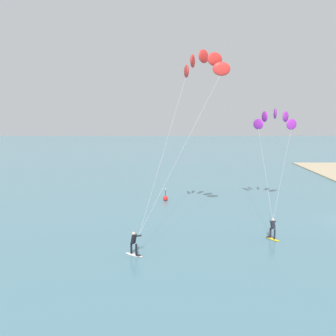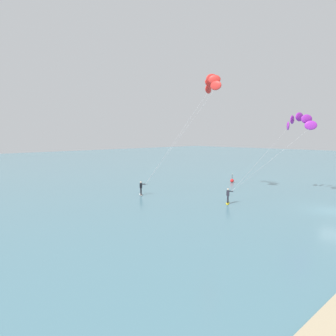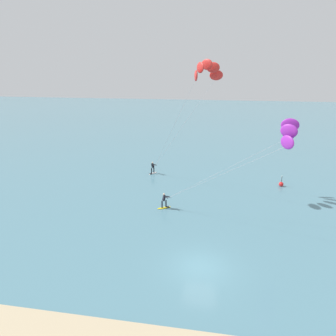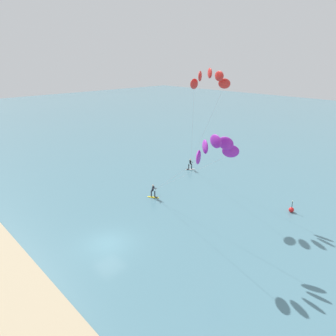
# 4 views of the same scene
# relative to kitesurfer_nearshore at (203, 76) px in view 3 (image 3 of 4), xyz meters

# --- Properties ---
(ground_plane) EXTENTS (240.00, 240.00, 0.00)m
(ground_plane) POSITION_rel_kitesurfer_nearshore_xyz_m (1.07, -14.82, -13.11)
(ground_plane) COLOR slate
(kitesurfer_nearshore) EXTENTS (9.45, 8.09, 14.86)m
(kitesurfer_nearshore) POSITION_rel_kitesurfer_nearshore_xyz_m (0.00, 0.00, 0.00)
(kitesurfer_nearshore) COLOR white
(kitesurfer_nearshore) RESTS_ON ground
(kitesurfer_mid_water) EXTENTS (12.74, 5.55, 10.15)m
(kitesurfer_mid_water) POSITION_rel_kitesurfer_nearshore_xyz_m (7.03, -8.07, -4.48)
(kitesurfer_mid_water) COLOR yellow
(kitesurfer_mid_water) RESTS_ON ground
(marker_buoy) EXTENTS (0.56, 0.56, 1.38)m
(marker_buoy) POSITION_rel_kitesurfer_nearshore_xyz_m (9.92, 2.95, -12.81)
(marker_buoy) COLOR red
(marker_buoy) RESTS_ON ground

